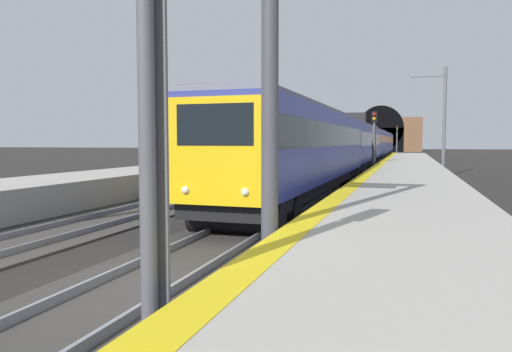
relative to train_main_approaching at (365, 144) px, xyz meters
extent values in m
plane|color=#282623|center=(-43.46, 0.00, -2.24)|extent=(320.00, 320.00, 0.00)
cube|color=#ADA89E|center=(-43.46, -4.21, -1.71)|extent=(112.00, 3.85, 1.07)
cube|color=yellow|center=(-43.46, -2.53, -1.17)|extent=(112.00, 0.50, 0.01)
cube|color=#383533|center=(-43.46, 0.00, -2.21)|extent=(160.00, 3.13, 0.06)
cube|color=gray|center=(-43.46, 0.72, -2.10)|extent=(160.00, 0.07, 0.15)
cube|color=gray|center=(-43.46, -0.72, -2.10)|extent=(160.00, 0.07, 0.15)
cube|color=navy|center=(-29.82, 0.00, 0.09)|extent=(19.43, 2.98, 2.73)
cube|color=black|center=(-29.82, 0.00, 0.49)|extent=(18.65, 3.00, 0.87)
cube|color=slate|center=(-29.82, 0.00, 1.55)|extent=(18.84, 2.56, 0.20)
cube|color=black|center=(-29.82, 0.00, -1.46)|extent=(19.04, 2.64, 0.51)
cylinder|color=black|center=(-38.19, 0.09, -1.78)|extent=(0.94, 2.56, 0.91)
cylinder|color=black|center=(-36.39, 0.07, -1.78)|extent=(0.94, 2.56, 0.91)
cylinder|color=black|center=(-23.24, -0.07, -1.78)|extent=(0.94, 2.56, 0.91)
cylinder|color=black|center=(-21.44, -0.09, -1.78)|extent=(0.94, 2.56, 0.91)
cube|color=#E5B20F|center=(-39.56, 0.10, 0.01)|extent=(0.15, 2.67, 2.57)
cube|color=black|center=(-39.61, 0.10, 0.63)|extent=(0.06, 1.94, 0.98)
sphere|color=#F2EACC|center=(-39.62, -0.66, -0.93)|extent=(0.20, 0.20, 0.20)
sphere|color=#F2EACC|center=(-39.61, 0.87, -0.93)|extent=(0.20, 0.20, 0.20)
cube|color=navy|center=(-9.86, 0.00, 0.09)|extent=(19.43, 2.98, 2.73)
cube|color=black|center=(-9.86, 0.00, 0.42)|extent=(18.65, 3.00, 0.96)
cube|color=slate|center=(-9.86, 0.00, 1.55)|extent=(18.84, 2.56, 0.20)
cube|color=black|center=(-9.86, 0.00, -1.46)|extent=(19.04, 2.64, 0.51)
cylinder|color=black|center=(-18.10, 0.09, -1.78)|extent=(0.94, 2.56, 0.91)
cylinder|color=black|center=(-16.30, 0.07, -1.78)|extent=(0.94, 2.56, 0.91)
cylinder|color=black|center=(-3.43, -0.07, -1.78)|extent=(0.94, 2.56, 0.91)
cylinder|color=black|center=(-1.63, -0.09, -1.78)|extent=(0.94, 2.56, 0.91)
cube|color=navy|center=(10.09, 0.00, 0.09)|extent=(19.43, 2.98, 2.73)
cube|color=black|center=(10.09, 0.00, 0.54)|extent=(18.65, 3.00, 0.80)
cube|color=slate|center=(10.09, 0.00, 1.55)|extent=(18.84, 2.56, 0.20)
cube|color=black|center=(10.09, 0.00, -1.46)|extent=(19.04, 2.64, 0.51)
cylinder|color=black|center=(1.83, 0.09, -1.78)|extent=(0.94, 2.56, 0.91)
cylinder|color=black|center=(3.63, 0.07, -1.78)|extent=(0.94, 2.56, 0.91)
cylinder|color=black|center=(16.55, -0.07, -1.78)|extent=(0.94, 2.56, 0.91)
cylinder|color=black|center=(18.35, -0.09, -1.78)|extent=(0.94, 2.56, 0.91)
cube|color=navy|center=(30.05, 0.00, 0.09)|extent=(19.43, 2.98, 2.73)
cube|color=black|center=(30.05, 0.00, 0.46)|extent=(18.65, 3.00, 0.89)
cube|color=slate|center=(30.05, 0.00, 1.55)|extent=(18.84, 2.56, 0.20)
cube|color=black|center=(30.05, 0.00, -1.46)|extent=(19.04, 2.64, 0.51)
cylinder|color=black|center=(21.45, 0.09, -1.78)|extent=(0.94, 2.56, 0.91)
cylinder|color=black|center=(23.25, 0.07, -1.78)|extent=(0.94, 2.56, 0.91)
cylinder|color=black|center=(36.84, -0.07, -1.78)|extent=(0.94, 2.56, 0.91)
cylinder|color=black|center=(38.64, -0.09, -1.78)|extent=(0.94, 2.56, 0.91)
cube|color=black|center=(-9.86, 0.00, 2.10)|extent=(1.32, 1.68, 0.90)
cube|color=gray|center=(-21.04, 4.55, 0.11)|extent=(20.15, 3.25, 2.69)
cube|color=black|center=(-21.04, 4.55, 0.40)|extent=(19.35, 3.26, 0.97)
cube|color=slate|center=(-21.04, 4.55, 1.55)|extent=(19.54, 2.81, 0.20)
cube|color=black|center=(-21.04, 4.55, -1.43)|extent=(19.74, 2.90, 0.53)
cylinder|color=black|center=(-30.10, 4.35, -1.76)|extent=(1.01, 2.59, 0.95)
cylinder|color=black|center=(-28.30, 4.39, -1.76)|extent=(1.01, 2.59, 0.95)
cylinder|color=black|center=(-13.78, 4.72, -1.76)|extent=(1.01, 2.59, 0.95)
cylinder|color=black|center=(-11.98, 4.76, -1.76)|extent=(1.01, 2.59, 0.95)
cube|color=yellow|center=(-31.12, 4.33, 0.00)|extent=(0.18, 2.69, 2.48)
cube|color=black|center=(-31.17, 4.33, 0.64)|extent=(0.08, 1.96, 0.97)
sphere|color=#F2EACC|center=(-31.17, 3.56, -0.89)|extent=(0.20, 0.20, 0.20)
sphere|color=#F2EACC|center=(-31.20, 5.10, -0.89)|extent=(0.20, 0.20, 0.20)
cube|color=gray|center=(-0.33, 4.55, 0.11)|extent=(20.15, 3.25, 2.69)
cube|color=black|center=(-0.33, 4.55, 0.34)|extent=(19.35, 3.26, 0.88)
cube|color=slate|center=(-0.33, 4.55, 1.55)|extent=(19.54, 2.81, 0.20)
cube|color=black|center=(-0.33, 4.55, -1.43)|extent=(19.74, 2.90, 0.53)
cylinder|color=black|center=(-8.98, 4.36, -1.76)|extent=(1.01, 2.59, 0.95)
cylinder|color=black|center=(-7.18, 4.40, -1.76)|extent=(1.01, 2.59, 0.95)
cylinder|color=black|center=(6.52, 4.71, -1.76)|extent=(1.01, 2.59, 0.95)
cylinder|color=black|center=(8.32, 4.75, -1.76)|extent=(1.01, 2.59, 0.95)
cube|color=black|center=(-0.33, 4.55, 2.10)|extent=(1.34, 1.71, 0.90)
cylinder|color=#4C4C54|center=(-46.18, -1.93, -0.07)|extent=(0.16, 0.16, 4.33)
cube|color=#4C4C54|center=(-46.04, -1.93, -0.07)|extent=(0.04, 0.28, 3.90)
cylinder|color=#4C4C54|center=(-15.78, -1.93, -0.35)|extent=(0.16, 0.16, 3.78)
cube|color=black|center=(-15.78, -1.93, 1.92)|extent=(0.20, 0.38, 0.75)
cube|color=#4C4C54|center=(-15.64, -1.93, -0.35)|extent=(0.04, 0.28, 3.41)
sphere|color=red|center=(-15.91, -1.93, 2.09)|extent=(0.20, 0.20, 0.20)
sphere|color=yellow|center=(-15.91, -1.93, 1.79)|extent=(0.20, 0.20, 0.20)
cylinder|color=#4C4C54|center=(49.05, -1.93, 0.01)|extent=(0.16, 0.16, 4.49)
cube|color=black|center=(49.05, -1.93, 2.78)|extent=(0.20, 0.38, 1.05)
cube|color=#4C4C54|center=(49.19, -1.93, 0.01)|extent=(0.04, 0.28, 4.04)
sphere|color=red|center=(48.92, -1.93, 3.10)|extent=(0.20, 0.20, 0.20)
sphere|color=yellow|center=(48.92, -1.93, 2.80)|extent=(0.20, 0.20, 0.20)
sphere|color=green|center=(48.92, -1.93, 2.50)|extent=(0.20, 0.20, 0.20)
cylinder|color=#3F3F47|center=(-42.56, -2.08, 1.22)|extent=(0.28, 0.28, 6.92)
cube|color=brown|center=(70.07, 2.28, 1.84)|extent=(2.30, 18.83, 8.16)
cube|color=black|center=(68.87, 2.28, 0.62)|extent=(0.12, 10.55, 5.71)
cylinder|color=black|center=(68.87, 2.28, 3.47)|extent=(0.12, 10.55, 10.55)
cylinder|color=#595B60|center=(-14.07, -6.54, 1.56)|extent=(0.22, 0.22, 7.59)
cylinder|color=#595B60|center=(-14.07, -5.39, 4.75)|extent=(0.08, 2.30, 0.08)
camera|label=1|loc=(-50.19, -4.26, 0.24)|focal=34.08mm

